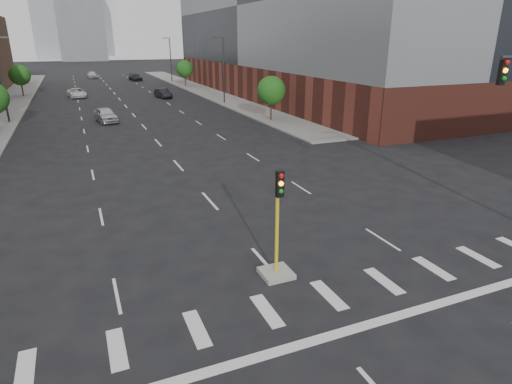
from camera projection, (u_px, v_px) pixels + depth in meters
sidewalk_left_far at (16, 97)px, 67.92m from camera, size 5.00×92.00×0.15m
sidewalk_right_far at (199, 89)px, 78.85m from camera, size 5.00×92.00×0.15m
building_right_main at (308, 24)px, 68.29m from camera, size 24.00×70.00×22.00m
tower_mid at (78, 5)px, 175.27m from camera, size 18.00×18.00×44.00m
median_traffic_signal at (277, 254)px, 16.66m from camera, size 1.20×1.20×4.40m
streetlight_right_a at (223, 68)px, 60.11m from camera, size 1.60×0.22×9.07m
streetlight_right_b at (170, 58)px, 90.48m from camera, size 1.60×0.22×9.07m
streetlight_left at (2, 77)px, 46.01m from camera, size 1.60×0.22×9.07m
tree_left_far at (20, 75)px, 68.03m from camera, size 3.20×3.20×4.85m
tree_right_near at (271, 91)px, 47.86m from camera, size 3.20×3.20×4.85m
tree_right_far at (185, 69)px, 82.56m from camera, size 3.20×3.20×4.85m
car_near_left at (106, 115)px, 47.99m from camera, size 2.67×5.02×1.62m
car_mid_right at (163, 93)px, 67.56m from camera, size 2.26×4.60×1.45m
car_far_left at (77, 93)px, 68.09m from camera, size 3.09×5.43×1.43m
car_deep_right at (135, 77)px, 95.39m from camera, size 2.75×5.37×1.49m
car_distant at (92, 75)px, 100.70m from camera, size 2.26×4.93×1.64m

